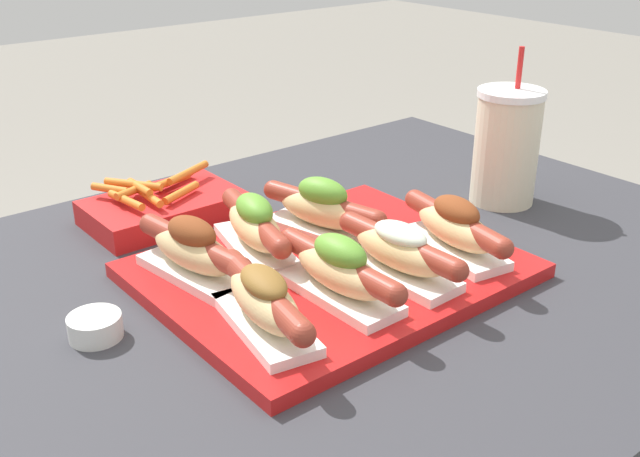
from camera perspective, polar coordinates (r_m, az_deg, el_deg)
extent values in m
cube|color=red|center=(0.92, 0.79, -3.20)|extent=(0.43, 0.35, 0.02)
cube|color=white|center=(0.78, -4.21, -7.25)|extent=(0.09, 0.16, 0.01)
ellipsoid|color=#DBB77A|center=(0.77, -4.27, -5.47)|extent=(0.07, 0.14, 0.04)
cylinder|color=maroon|center=(0.76, -4.29, -5.00)|extent=(0.06, 0.17, 0.03)
sphere|color=maroon|center=(0.70, -1.31, -8.05)|extent=(0.03, 0.03, 0.03)
sphere|color=maroon|center=(0.83, -6.75, -2.44)|extent=(0.03, 0.03, 0.03)
ellipsoid|color=brown|center=(0.76, -4.32, -4.09)|extent=(0.05, 0.08, 0.02)
cube|color=white|center=(0.83, 1.51, -4.95)|extent=(0.06, 0.15, 0.01)
ellipsoid|color=#DBB77A|center=(0.82, 1.53, -3.25)|extent=(0.05, 0.14, 0.04)
cylinder|color=maroon|center=(0.82, 1.54, -2.81)|extent=(0.03, 0.17, 0.03)
sphere|color=maroon|center=(0.76, 5.79, -5.05)|extent=(0.03, 0.03, 0.03)
sphere|color=maroon|center=(0.88, -2.15, -0.84)|extent=(0.03, 0.03, 0.03)
ellipsoid|color=#5B992D|center=(0.81, 1.55, -1.77)|extent=(0.04, 0.08, 0.03)
cube|color=white|center=(0.88, 6.00, -3.28)|extent=(0.06, 0.16, 0.01)
ellipsoid|color=#DBB77A|center=(0.87, 6.08, -1.65)|extent=(0.05, 0.14, 0.04)
cylinder|color=maroon|center=(0.87, 6.10, -1.23)|extent=(0.03, 0.17, 0.03)
sphere|color=maroon|center=(0.82, 10.43, -3.19)|extent=(0.03, 0.03, 0.03)
sphere|color=maroon|center=(0.92, 2.28, 0.51)|extent=(0.03, 0.03, 0.03)
ellipsoid|color=silver|center=(0.86, 6.14, -0.41)|extent=(0.04, 0.08, 0.02)
cube|color=white|center=(0.95, 10.13, -1.44)|extent=(0.09, 0.16, 0.01)
ellipsoid|color=#DBB77A|center=(0.94, 10.26, 0.10)|extent=(0.07, 0.14, 0.04)
cylinder|color=maroon|center=(0.94, 10.29, 0.49)|extent=(0.05, 0.17, 0.03)
sphere|color=maroon|center=(0.88, 13.76, -1.48)|extent=(0.03, 0.03, 0.03)
sphere|color=maroon|center=(1.00, 7.23, 2.23)|extent=(0.03, 0.03, 0.03)
ellipsoid|color=brown|center=(0.93, 10.36, 1.38)|extent=(0.05, 0.08, 0.03)
cube|color=white|center=(0.89, -9.51, -3.27)|extent=(0.08, 0.16, 0.01)
ellipsoid|color=#DBB77A|center=(0.88, -9.64, -1.65)|extent=(0.06, 0.14, 0.04)
cylinder|color=maroon|center=(0.88, -9.67, -1.23)|extent=(0.05, 0.17, 0.03)
sphere|color=maroon|center=(0.82, -6.02, -3.05)|extent=(0.03, 0.03, 0.03)
sphere|color=maroon|center=(0.94, -12.83, 0.34)|extent=(0.03, 0.03, 0.03)
ellipsoid|color=brown|center=(0.87, -9.74, -0.26)|extent=(0.05, 0.08, 0.03)
cube|color=white|center=(0.94, -4.92, -1.39)|extent=(0.09, 0.16, 0.01)
ellipsoid|color=#DBB77A|center=(0.93, -4.98, 0.16)|extent=(0.08, 0.14, 0.04)
cylinder|color=maroon|center=(0.93, -5.00, 0.57)|extent=(0.07, 0.17, 0.03)
sphere|color=maroon|center=(0.86, -2.96, -1.52)|extent=(0.03, 0.03, 0.03)
sphere|color=maroon|center=(1.00, -6.74, 2.35)|extent=(0.03, 0.03, 0.03)
ellipsoid|color=#5B992D|center=(0.92, -5.03, 1.49)|extent=(0.06, 0.08, 0.03)
cube|color=white|center=(0.99, 0.20, -0.02)|extent=(0.09, 0.16, 0.01)
ellipsoid|color=#DBB77A|center=(0.98, 0.20, 1.47)|extent=(0.08, 0.14, 0.04)
cylinder|color=maroon|center=(0.98, 0.20, 1.86)|extent=(0.06, 0.17, 0.03)
sphere|color=maroon|center=(0.93, 4.39, 0.61)|extent=(0.03, 0.03, 0.03)
sphere|color=maroon|center=(1.03, -3.60, 2.98)|extent=(0.03, 0.03, 0.03)
ellipsoid|color=#5B992D|center=(0.97, 0.20, 2.80)|extent=(0.06, 0.08, 0.04)
cylinder|color=silver|center=(0.83, -16.76, -7.18)|extent=(0.06, 0.06, 0.03)
cylinder|color=yellow|center=(0.83, -16.83, -6.68)|extent=(0.05, 0.05, 0.01)
cylinder|color=beige|center=(1.15, 13.97, 5.80)|extent=(0.10, 0.10, 0.16)
cylinder|color=white|center=(1.13, 14.42, 9.96)|extent=(0.10, 0.10, 0.01)
cylinder|color=red|center=(1.13, 14.98, 11.75)|extent=(0.01, 0.01, 0.06)
cube|color=red|center=(1.09, -11.80, 1.48)|extent=(0.21, 0.13, 0.03)
cylinder|color=orange|center=(1.08, -14.01, 2.84)|extent=(0.06, 0.03, 0.01)
cylinder|color=orange|center=(1.13, -11.14, 3.66)|extent=(0.08, 0.04, 0.01)
cylinder|color=orange|center=(1.07, -13.05, 2.50)|extent=(0.01, 0.08, 0.01)
cylinder|color=orange|center=(1.07, -10.54, 2.69)|extent=(0.07, 0.04, 0.01)
cylinder|color=orange|center=(1.12, -10.10, 4.20)|extent=(0.09, 0.05, 0.01)
cylinder|color=orange|center=(1.11, -11.23, 3.57)|extent=(0.06, 0.02, 0.01)
cylinder|color=orange|center=(1.09, -14.03, 3.29)|extent=(0.06, 0.08, 0.01)
cylinder|color=orange|center=(1.08, -13.57, 3.08)|extent=(0.01, 0.06, 0.01)
cylinder|color=orange|center=(1.09, -15.72, 2.93)|extent=(0.04, 0.06, 0.01)
cylinder|color=orange|center=(1.06, -14.54, 2.09)|extent=(0.02, 0.08, 0.01)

